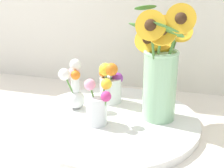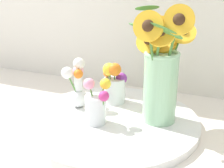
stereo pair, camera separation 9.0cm
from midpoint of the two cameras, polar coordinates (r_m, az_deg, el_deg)
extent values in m
plane|color=silver|center=(0.94, 1.78, -8.00)|extent=(6.00, 6.00, 0.00)
cylinder|color=white|center=(0.95, 2.74, -6.90)|extent=(0.52, 0.52, 0.02)
cylinder|color=#99CC9E|center=(0.91, 11.62, -0.89)|extent=(0.10, 0.10, 0.20)
torus|color=#99CC9E|center=(0.88, 12.09, 5.38)|extent=(0.10, 0.10, 0.01)
cylinder|color=#427533|center=(0.93, 11.73, 1.08)|extent=(0.02, 0.07, 0.19)
cylinder|color=gold|center=(0.93, 12.12, 7.53)|extent=(0.09, 0.08, 0.07)
sphere|color=#382314|center=(0.93, 12.12, 7.53)|extent=(0.04, 0.04, 0.04)
cylinder|color=#427533|center=(0.86, 10.83, 2.11)|extent=(0.03, 0.03, 0.23)
cylinder|color=gold|center=(0.82, 12.08, 9.37)|extent=(0.09, 0.05, 0.08)
sphere|color=#382314|center=(0.82, 12.08, 9.37)|extent=(0.03, 0.03, 0.03)
cylinder|color=#427533|center=(0.86, 10.72, 2.56)|extent=(0.03, 0.08, 0.24)
cylinder|color=gold|center=(0.80, 9.97, 10.37)|extent=(0.08, 0.03, 0.08)
sphere|color=#382314|center=(0.80, 9.97, 10.37)|extent=(0.03, 0.03, 0.03)
cylinder|color=#427533|center=(0.86, 12.96, 3.44)|extent=(0.06, 0.07, 0.24)
cylinder|color=gold|center=(0.80, 15.42, 11.23)|extent=(0.09, 0.04, 0.09)
sphere|color=#382314|center=(0.80, 15.42, 11.23)|extent=(0.03, 0.03, 0.03)
cylinder|color=#427533|center=(0.91, 11.47, 1.76)|extent=(0.07, 0.01, 0.18)
cylinder|color=gold|center=(0.90, 9.84, 7.85)|extent=(0.10, 0.06, 0.10)
sphere|color=#382314|center=(0.90, 9.84, 7.85)|extent=(0.03, 0.03, 0.03)
cylinder|color=#427533|center=(0.92, 12.95, 2.50)|extent=(0.06, 0.07, 0.20)
cylinder|color=gold|center=(0.92, 15.56, 9.10)|extent=(0.09, 0.07, 0.07)
sphere|color=#382314|center=(0.92, 15.56, 9.10)|extent=(0.03, 0.03, 0.03)
ellipsoid|color=#477F38|center=(0.89, 9.48, 13.55)|extent=(0.08, 0.10, 0.03)
ellipsoid|color=#477F38|center=(0.80, 13.13, 9.45)|extent=(0.10, 0.07, 0.06)
ellipsoid|color=#477F38|center=(0.89, 8.91, 10.00)|extent=(0.10, 0.14, 0.06)
cylinder|color=white|center=(0.90, -0.16, -4.78)|extent=(0.06, 0.06, 0.08)
cylinder|color=#568E42|center=(0.89, -0.48, -3.25)|extent=(0.03, 0.01, 0.10)
sphere|color=pink|center=(0.87, -1.31, 0.00)|extent=(0.03, 0.03, 0.03)
cylinder|color=#568E42|center=(0.88, 0.89, -4.50)|extent=(0.03, 0.01, 0.08)
sphere|color=#C6337A|center=(0.85, 1.51, -2.28)|extent=(0.03, 0.03, 0.03)
cylinder|color=#568E42|center=(0.89, 0.66, -3.23)|extent=(0.02, 0.03, 0.10)
sphere|color=yellow|center=(0.88, 1.60, 0.00)|extent=(0.03, 0.03, 0.03)
sphere|color=white|center=(1.01, -3.54, -2.66)|extent=(0.06, 0.06, 0.06)
cylinder|color=white|center=(0.99, -3.61, 0.18)|extent=(0.03, 0.03, 0.05)
cylinder|color=#4C8438|center=(0.99, -3.27, 0.69)|extent=(0.02, 0.02, 0.10)
sphere|color=white|center=(0.98, -3.49, 3.73)|extent=(0.04, 0.04, 0.04)
cylinder|color=#4C8438|center=(0.99, -3.45, -0.07)|extent=(0.01, 0.02, 0.07)
sphere|color=orange|center=(0.97, -3.56, 1.82)|extent=(0.03, 0.03, 0.03)
cylinder|color=#4C8438|center=(0.98, -4.60, -0.23)|extent=(0.03, 0.03, 0.08)
sphere|color=white|center=(0.96, -5.60, 2.01)|extent=(0.04, 0.04, 0.04)
cylinder|color=#4C8438|center=(1.01, -3.69, -0.26)|extent=(0.01, 0.03, 0.09)
sphere|color=pink|center=(1.01, -3.71, 2.34)|extent=(0.04, 0.04, 0.04)
cylinder|color=white|center=(1.04, 2.93, -1.16)|extent=(0.07, 0.07, 0.08)
cylinder|color=#427533|center=(1.02, 3.00, 0.43)|extent=(0.01, 0.03, 0.09)
sphere|color=orange|center=(0.99, 3.10, 2.63)|extent=(0.04, 0.04, 0.04)
cylinder|color=#427533|center=(1.04, 2.17, -0.21)|extent=(0.03, 0.01, 0.08)
sphere|color=orange|center=(1.03, 1.57, 1.98)|extent=(0.03, 0.03, 0.03)
cylinder|color=#427533|center=(1.02, 2.25, 0.35)|extent=(0.01, 0.02, 0.09)
sphere|color=yellow|center=(1.00, 2.04, 2.67)|extent=(0.04, 0.04, 0.04)
cylinder|color=#427533|center=(1.04, 3.77, -0.67)|extent=(0.02, 0.01, 0.07)
sphere|color=purple|center=(1.03, 4.23, 0.98)|extent=(0.04, 0.04, 0.04)
camera|label=1|loc=(0.04, -87.14, 1.05)|focal=50.00mm
camera|label=2|loc=(0.04, 92.86, -1.05)|focal=50.00mm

